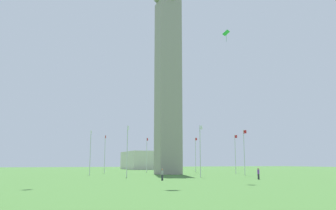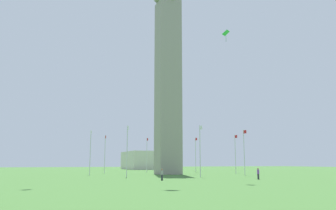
% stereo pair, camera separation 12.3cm
% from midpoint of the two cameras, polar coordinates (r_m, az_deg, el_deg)
% --- Properties ---
extents(ground_plane, '(260.00, 260.00, 0.00)m').
position_cam_midpoint_polar(ground_plane, '(76.49, -0.05, -11.20)').
color(ground_plane, '#3D6B2D').
extents(obelisk_monument, '(4.89, 4.89, 44.47)m').
position_cam_midpoint_polar(obelisk_monument, '(78.95, -0.04, 5.14)').
color(obelisk_monument, gray).
rests_on(obelisk_monument, ground).
extents(flagpole_n, '(1.12, 0.14, 8.91)m').
position_cam_midpoint_polar(flagpole_n, '(61.07, 5.22, -7.09)').
color(flagpole_n, silver).
rests_on(flagpole_n, ground).
extents(flagpole_ne, '(1.12, 0.14, 8.91)m').
position_cam_midpoint_polar(flagpole_ne, '(70.90, 12.26, -7.22)').
color(flagpole_ne, silver).
rests_on(flagpole_ne, ground).
extents(flagpole_e, '(1.12, 0.14, 8.91)m').
position_cam_midpoint_polar(flagpole_e, '(83.45, 10.86, -7.55)').
color(flagpole_e, silver).
rests_on(flagpole_e, ground).
extents(flagpole_se, '(1.12, 0.14, 8.91)m').
position_cam_midpoint_polar(flagpole_se, '(91.68, 4.47, -7.83)').
color(flagpole_se, silver).
rests_on(flagpole_se, ground).
extents(flagpole_s, '(1.12, 0.14, 8.91)m').
position_cam_midpoint_polar(flagpole_s, '(92.22, -3.51, -7.85)').
color(flagpole_s, silver).
rests_on(flagpole_s, ground).
extents(flagpole_sw, '(1.12, 0.14, 8.91)m').
position_cam_midpoint_polar(flagpole_sw, '(84.89, -10.28, -7.60)').
color(flagpole_sw, silver).
rests_on(flagpole_sw, ground).
extents(flagpole_w, '(1.12, 0.14, 8.91)m').
position_cam_midpoint_polar(flagpole_w, '(72.60, -12.57, -7.26)').
color(flagpole_w, silver).
rests_on(flagpole_w, ground).
extents(flagpole_nw, '(1.12, 0.14, 8.91)m').
position_cam_midpoint_polar(flagpole_nw, '(61.88, -6.70, -7.10)').
color(flagpole_nw, silver).
rests_on(flagpole_nw, ground).
extents(person_gray_shirt, '(0.32, 0.32, 1.63)m').
position_cam_midpoint_polar(person_gray_shirt, '(50.48, -1.01, -11.26)').
color(person_gray_shirt, '#2D2D38').
rests_on(person_gray_shirt, ground).
extents(person_purple_shirt, '(0.32, 0.32, 1.71)m').
position_cam_midpoint_polar(person_purple_shirt, '(55.10, 14.43, -10.77)').
color(person_purple_shirt, '#2D2D38').
rests_on(person_purple_shirt, ground).
extents(kite_green_diamond, '(1.28, 1.31, 1.69)m').
position_cam_midpoint_polar(kite_green_diamond, '(53.79, 9.37, 11.44)').
color(kite_green_diamond, green).
extents(distant_building, '(21.51, 15.97, 6.55)m').
position_cam_midpoint_polar(distant_building, '(134.10, -3.42, -8.98)').
color(distant_building, beige).
rests_on(distant_building, ground).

